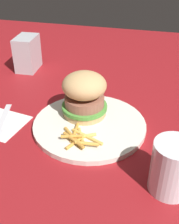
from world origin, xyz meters
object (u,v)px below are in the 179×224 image
fries_pile (79,137)px  drink_glass (172,170)px  plate (89,125)px  sandwich (84,94)px  fork (0,123)px  napkin (1,124)px  napkin_dispenser (27,53)px

fries_pile → drink_glass: 0.21m
fries_pile → drink_glass: drink_glass is taller
drink_glass → plate: bearing=51.6°
sandwich → fries_pile: size_ratio=1.11×
fries_pile → fork: (0.02, 0.20, -0.01)m
drink_glass → napkin: bearing=74.8°
plate → napkin_dispenser: (0.27, 0.27, 0.05)m
sandwich → napkin_dispenser: bearing=47.0°
napkin_dispenser → napkin: bearing=-171.1°
plate → napkin: size_ratio=2.37×
fries_pile → drink_glass: size_ratio=0.99×
sandwich → fries_pile: 0.11m
fries_pile → fork: 0.20m
fork → drink_glass: size_ratio=1.74×
fork → drink_glass: bearing=-105.0°
plate → napkin: 0.21m
sandwich → fries_pile: sandwich is taller
drink_glass → napkin_dispenser: (0.41, 0.45, 0.01)m
plate → drink_glass: bearing=-128.4°
sandwich → fries_pile: (-0.10, -0.02, -0.05)m
sandwich → napkin: 0.21m
fries_pile → napkin: size_ratio=0.89×
plate → fork: (-0.04, 0.21, -0.00)m
plate → fries_pile: bearing=174.2°
fries_pile → napkin_dispenser: 0.43m
plate → napkin_dispenser: 0.38m
fork → napkin_dispenser: 0.32m
fork → sandwich: bearing=-67.7°
napkin → drink_glass: size_ratio=1.11×
sandwich → fork: 0.21m
fries_pile → fork: size_ratio=0.57×
napkin_dispenser → fries_pile: bearing=-144.3°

